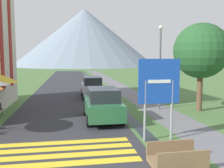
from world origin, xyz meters
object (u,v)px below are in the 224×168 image
Objects in this scene: footbridge at (176,158)px; parked_car_near at (103,104)px; tree_by_path at (201,51)px; parked_car_far at (92,87)px; streetlamp at (160,61)px; road_sign at (159,88)px.

parked_car_near reaches higher than footbridge.
parked_car_near is at bearing -167.88° from tree_by_path.
parked_car_far reaches higher than footbridge.
tree_by_path reaches higher than parked_car_far.
tree_by_path is at bearing 56.88° from footbridge.
streetlamp is at bearing -54.39° from parked_car_far.
footbridge is 9.78m from tree_by_path.
road_sign is at bearing -63.37° from parked_car_near.
tree_by_path reaches higher than parked_car_near.
tree_by_path is (4.68, 5.14, 1.68)m from road_sign.
road_sign is 0.78× the size of parked_car_far.
parked_car_far is (-1.76, 11.85, -1.31)m from road_sign.
tree_by_path is (6.44, -6.71, 2.99)m from parked_car_far.
parked_car_far is at bearing 125.61° from streetlamp.
footbridge is (-0.27, -2.45, -1.99)m from road_sign.
road_sign reaches higher than parked_car_near.
parked_car_near is at bearing 104.50° from footbridge.
footbridge is at bearing -96.31° from road_sign.
road_sign reaches higher than footbridge.
road_sign is 0.61× the size of streetlamp.
parked_car_near is 8.12m from parked_car_far.
tree_by_path reaches higher than streetlamp.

